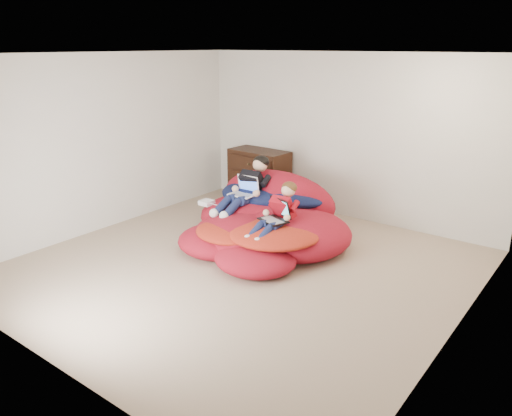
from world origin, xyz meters
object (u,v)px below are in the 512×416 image
(beanbag_pile, at_px, (265,221))
(laptop_white, at_px, (245,190))
(older_boy, at_px, (249,185))
(younger_boy, at_px, (278,211))
(dresser, at_px, (259,177))
(laptop_black, at_px, (276,214))

(beanbag_pile, bearing_deg, laptop_white, 170.74)
(older_boy, relative_size, younger_boy, 1.22)
(younger_boy, bearing_deg, older_boy, 150.72)
(beanbag_pile, bearing_deg, dresser, 129.75)
(younger_boy, bearing_deg, laptop_black, -90.00)
(dresser, xyz_separation_m, laptop_black, (1.53, -1.68, 0.10))
(laptop_black, bearing_deg, laptop_white, 152.98)
(dresser, xyz_separation_m, younger_boy, (1.53, -1.64, 0.14))
(younger_boy, distance_m, laptop_black, 0.06)
(younger_boy, relative_size, laptop_white, 2.59)
(dresser, relative_size, beanbag_pile, 0.43)
(dresser, relative_size, younger_boy, 1.13)
(older_boy, distance_m, laptop_white, 0.10)
(beanbag_pile, distance_m, older_boy, 0.61)
(beanbag_pile, relative_size, older_boy, 2.14)
(laptop_white, bearing_deg, younger_boy, -24.64)
(beanbag_pile, height_order, older_boy, older_boy)
(beanbag_pile, relative_size, younger_boy, 2.61)
(dresser, height_order, laptop_black, dresser)
(dresser, height_order, older_boy, older_boy)
(older_boy, bearing_deg, dresser, 120.43)
(younger_boy, xyz_separation_m, laptop_black, (-0.00, -0.04, -0.04))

